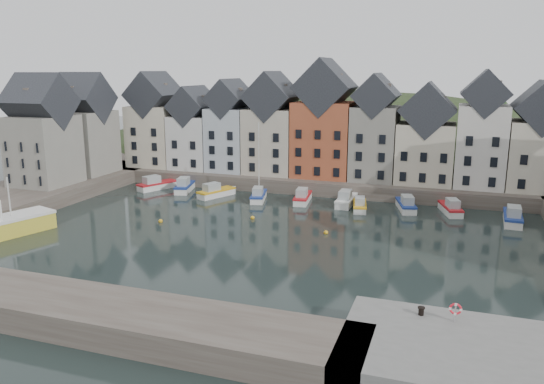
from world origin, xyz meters
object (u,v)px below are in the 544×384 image
at_px(boat_a, 156,185).
at_px(life_ring_post, 455,309).
at_px(mooring_bollard, 421,311).
at_px(boat_d, 258,195).

height_order(boat_a, life_ring_post, life_ring_post).
distance_m(boat_a, mooring_bollard, 54.70).
xyz_separation_m(mooring_bollard, life_ring_post, (2.13, -0.30, 0.55)).
distance_m(boat_a, life_ring_post, 56.55).
bearing_deg(boat_a, life_ring_post, -14.35).
relative_size(boat_d, mooring_bollard, 19.82).
height_order(mooring_bollard, life_ring_post, life_ring_post).
bearing_deg(boat_d, boat_a, 161.46).
xyz_separation_m(boat_d, life_ring_post, (26.41, -34.22, 2.14)).
xyz_separation_m(boat_a, life_ring_post, (43.80, -35.70, 2.14)).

